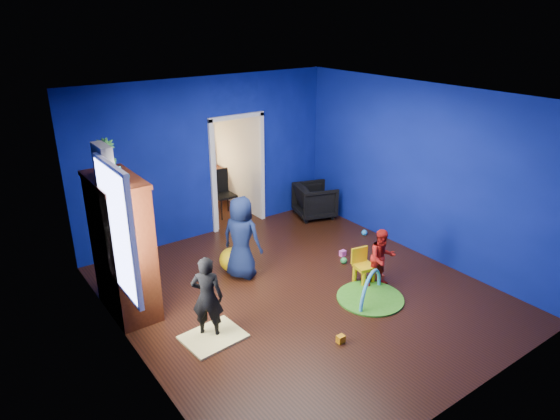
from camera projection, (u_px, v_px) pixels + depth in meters
floor at (301, 293)px, 7.47m from camera, size 5.00×5.50×0.01m
ceiling at (304, 97)px, 6.38m from camera, size 5.00×5.50×0.01m
wall_back at (208, 158)px, 8.99m from camera, size 5.00×0.02×2.90m
wall_front at (477, 285)px, 4.85m from camera, size 5.00×0.02×2.90m
wall_left at (126, 250)px, 5.57m from camera, size 0.02×5.50×2.90m
wall_right at (421, 171)px, 8.28m from camera, size 0.02×5.50×2.90m
alcove at (215, 153)px, 10.05m from camera, size 1.00×1.75×2.50m
armchair at (315, 201)px, 10.12m from camera, size 0.94×0.92×0.68m
child_black at (207, 297)px, 6.32m from camera, size 0.49×0.47×1.13m
child_navy at (242, 238)px, 7.71m from camera, size 0.69×0.78×1.33m
toddler_red at (382, 258)px, 7.53m from camera, size 0.53×0.47×0.92m
vase at (121, 175)px, 6.07m from camera, size 0.26×0.26×0.22m
potted_plant at (106, 156)px, 6.42m from camera, size 0.28×0.28×0.45m
tv_armoire at (123, 247)px, 6.71m from camera, size 0.58×1.14×1.96m
crt_tv at (125, 243)px, 6.72m from camera, size 0.46×0.70×0.54m
yellow_blanket at (213, 337)px, 6.44m from camera, size 0.80×0.66×0.03m
hopper_ball at (232, 260)px, 8.04m from camera, size 0.39×0.39×0.39m
kid_chair at (364, 268)px, 7.68m from camera, size 0.33×0.33×0.50m
play_mat at (370, 298)px, 7.32m from camera, size 0.98×0.98×0.03m
toy_arch at (370, 298)px, 7.31m from camera, size 0.81×0.43×0.87m
window_left at (116, 231)px, 5.80m from camera, size 0.03×0.95×1.55m
curtain at (113, 236)px, 6.39m from camera, size 0.14×0.42×2.40m
doorway at (237, 174)px, 9.47m from camera, size 1.16×0.10×2.10m
study_desk at (202, 186)px, 10.86m from camera, size 0.88×0.44×0.75m
desk_monitor at (198, 159)px, 10.73m from camera, size 0.40×0.05×0.32m
desk_lamp at (188, 163)px, 10.54m from camera, size 0.14×0.14×0.14m
folding_chair at (224, 195)px, 10.10m from camera, size 0.40×0.40×0.92m
book_shelf at (195, 110)px, 10.33m from camera, size 0.88×0.24×0.04m
toy_0 at (380, 278)px, 7.79m from camera, size 0.10×0.08×0.10m
toy_1 at (364, 232)px, 9.37m from camera, size 0.11×0.11×0.11m
toy_2 at (341, 339)px, 6.34m from camera, size 0.10×0.08×0.10m
toy_3 at (344, 260)px, 8.32m from camera, size 0.11×0.11×0.11m
toy_4 at (343, 253)px, 8.58m from camera, size 0.10×0.08×0.10m
toy_5 at (362, 258)px, 8.41m from camera, size 0.11×0.11×0.11m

